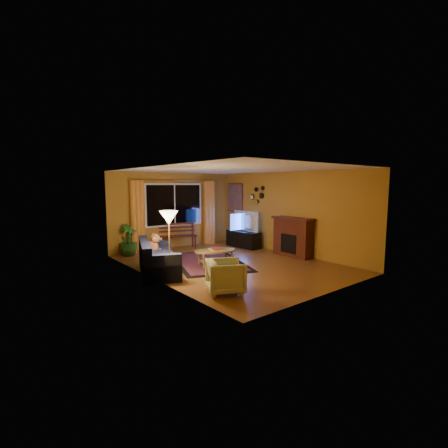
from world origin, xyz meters
TOP-DOWN VIEW (x-y plane):
  - floor at (0.00, 0.00)m, footprint 4.50×6.00m
  - ceiling at (0.00, 0.00)m, footprint 4.50×6.00m
  - wall_back at (0.00, 3.01)m, footprint 4.50×0.02m
  - wall_left at (-2.26, 0.00)m, footprint 0.02×6.00m
  - wall_right at (2.26, 0.00)m, footprint 0.02×6.00m
  - window at (0.00, 2.94)m, footprint 2.00×0.02m
  - curtain_rod at (0.00, 2.90)m, footprint 3.20×0.03m
  - curtain_left at (-1.35, 2.88)m, footprint 0.36×0.36m
  - curtain_right at (1.35, 2.88)m, footprint 0.36×0.36m
  - bench at (-0.14, 2.71)m, footprint 1.48×0.83m
  - potted_plant at (-1.72, 2.75)m, footprint 0.69×0.69m
  - sofa at (-1.92, 0.42)m, footprint 1.48×2.10m
  - dog at (-1.87, 0.85)m, footprint 0.44×0.50m
  - armchair at (-1.56, -1.72)m, footprint 0.89×0.91m
  - floor_lamp at (-2.00, -0.29)m, footprint 0.32×0.32m
  - rug at (-0.36, 0.54)m, footprint 2.60×3.20m
  - coffee_table at (-0.41, 0.16)m, footprint 1.39×1.39m
  - tv_console at (1.86, 1.58)m, footprint 0.46×1.31m
  - television at (1.86, 1.58)m, footprint 0.16×1.18m
  - fireplace at (2.05, -0.40)m, footprint 0.40×1.20m
  - mirror_cluster at (2.21, 1.30)m, footprint 0.06×0.60m
  - painting at (2.22, 2.45)m, footprint 0.04×0.76m

SIDE VIEW (x-z plane):
  - floor at x=0.00m, z-range -0.02..0.00m
  - rug at x=-0.36m, z-range 0.00..0.02m
  - coffee_table at x=-0.41m, z-range 0.00..0.41m
  - bench at x=-0.14m, z-range 0.00..0.43m
  - tv_console at x=1.86m, z-range 0.00..0.54m
  - armchair at x=-1.56m, z-range 0.00..0.71m
  - sofa at x=-1.92m, z-range 0.00..0.78m
  - potted_plant at x=-1.72m, z-range 0.00..0.94m
  - fireplace at x=2.05m, z-range 0.00..1.10m
  - dog at x=-1.87m, z-range 0.39..0.84m
  - floor_lamp at x=-2.00m, z-range 0.00..1.55m
  - television at x=1.86m, z-range 0.54..1.22m
  - curtain_left at x=-1.35m, z-range 0.00..2.24m
  - curtain_right at x=1.35m, z-range 0.00..2.24m
  - wall_back at x=0.00m, z-range 0.00..2.50m
  - wall_left at x=-2.26m, z-range 0.00..2.50m
  - wall_right at x=2.26m, z-range 0.00..2.50m
  - window at x=0.00m, z-range 0.80..2.10m
  - painting at x=2.22m, z-range 1.17..2.13m
  - mirror_cluster at x=2.21m, z-range 1.52..2.08m
  - curtain_rod at x=0.00m, z-range 2.23..2.27m
  - ceiling at x=0.00m, z-range 2.50..2.52m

